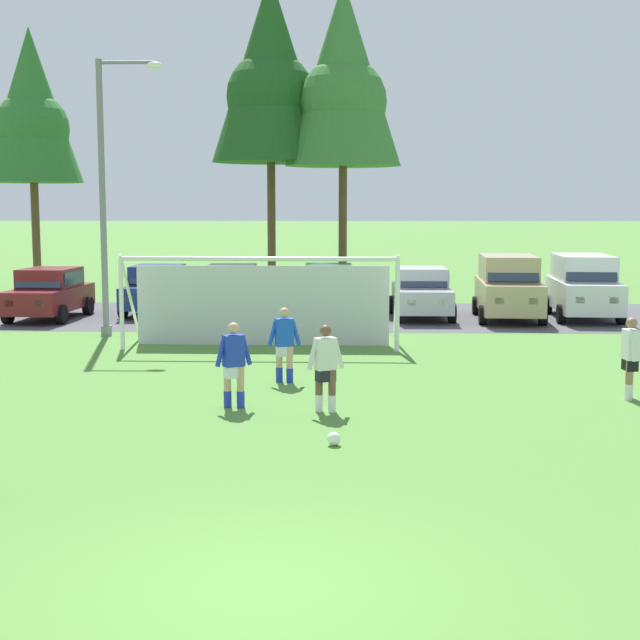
# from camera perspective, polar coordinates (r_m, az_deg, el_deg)

# --- Properties ---
(ground_plane) EXTENTS (400.00, 400.00, 0.00)m
(ground_plane) POSITION_cam_1_polar(r_m,az_deg,el_deg) (24.17, -0.33, -1.98)
(ground_plane) COLOR #518438
(parking_lot_strip) EXTENTS (52.00, 8.40, 0.01)m
(parking_lot_strip) POSITION_cam_1_polar(r_m,az_deg,el_deg) (31.95, 0.18, 0.26)
(parking_lot_strip) COLOR #4C4C51
(parking_lot_strip) RESTS_ON ground
(soccer_ball) EXTENTS (0.22, 0.22, 0.22)m
(soccer_ball) POSITION_cam_1_polar(r_m,az_deg,el_deg) (14.84, 0.87, -7.40)
(soccer_ball) COLOR white
(soccer_ball) RESTS_ON ground
(soccer_goal) EXTENTS (7.45, 2.05, 2.57)m
(soccer_goal) POSITION_cam_1_polar(r_m,az_deg,el_deg) (25.00, -3.65, 1.29)
(soccer_goal) COLOR white
(soccer_goal) RESTS_ON ground
(player_striker_near) EXTENTS (0.71, 0.41, 1.64)m
(player_striker_near) POSITION_cam_1_polar(r_m,az_deg,el_deg) (17.49, -5.39, -2.81)
(player_striker_near) COLOR tan
(player_striker_near) RESTS_ON ground
(player_midfield_center) EXTENTS (0.73, 0.39, 1.64)m
(player_midfield_center) POSITION_cam_1_polar(r_m,az_deg,el_deg) (17.06, 0.35, -3.03)
(player_midfield_center) COLOR brown
(player_midfield_center) RESTS_ON ground
(player_defender_far) EXTENTS (0.75, 0.34, 1.64)m
(player_defender_far) POSITION_cam_1_polar(r_m,az_deg,el_deg) (19.91, -2.23, -1.56)
(player_defender_far) COLOR tan
(player_defender_far) RESTS_ON ground
(player_winger_left) EXTENTS (0.27, 0.74, 1.64)m
(player_winger_left) POSITION_cam_1_polar(r_m,az_deg,el_deg) (19.19, 18.74, -2.27)
(player_winger_left) COLOR #936B4C
(player_winger_left) RESTS_ON ground
(parked_car_slot_far_left) EXTENTS (2.20, 4.29, 1.72)m
(parked_car_slot_far_left) POSITION_cam_1_polar(r_m,az_deg,el_deg) (32.33, -16.49, 1.61)
(parked_car_slot_far_left) COLOR maroon
(parked_car_slot_far_left) RESTS_ON ground
(parked_car_slot_left) EXTENTS (2.08, 4.22, 1.72)m
(parked_car_slot_left) POSITION_cam_1_polar(r_m,az_deg,el_deg) (32.99, -10.08, 1.90)
(parked_car_slot_left) COLOR navy
(parked_car_slot_left) RESTS_ON ground
(parked_car_slot_center_left) EXTENTS (2.11, 4.24, 1.72)m
(parked_car_slot_center_left) POSITION_cam_1_polar(r_m,az_deg,el_deg) (32.84, -5.54, 1.95)
(parked_car_slot_center_left) COLOR black
(parked_car_slot_center_left) RESTS_ON ground
(parked_car_slot_center) EXTENTS (2.15, 4.26, 1.72)m
(parked_car_slot_center) POSITION_cam_1_polar(r_m,az_deg,el_deg) (32.92, 0.55, 2.00)
(parked_car_slot_center) COLOR #194C2D
(parked_car_slot_center) RESTS_ON ground
(parked_car_slot_center_right) EXTENTS (2.06, 4.21, 1.72)m
(parked_car_slot_center_right) POSITION_cam_1_polar(r_m,az_deg,el_deg) (31.45, 6.33, 1.71)
(parked_car_slot_center_right) COLOR #B2B2BC
(parked_car_slot_center_right) RESTS_ON ground
(parked_car_slot_right) EXTENTS (2.35, 4.71, 2.16)m
(parked_car_slot_right) POSITION_cam_1_polar(r_m,az_deg,el_deg) (31.48, 11.64, 2.04)
(parked_car_slot_right) COLOR tan
(parked_car_slot_right) RESTS_ON ground
(parked_car_slot_far_right) EXTENTS (2.36, 4.71, 2.16)m
(parked_car_slot_far_right) POSITION_cam_1_polar(r_m,az_deg,el_deg) (32.37, 16.06, 2.05)
(parked_car_slot_far_right) COLOR silver
(parked_car_slot_far_right) RESTS_ON ground
(tree_left_edge) EXTENTS (4.36, 4.36, 11.63)m
(tree_left_edge) POSITION_cam_1_polar(r_m,az_deg,el_deg) (43.56, -17.52, 12.32)
(tree_left_edge) COLOR brown
(tree_left_edge) RESTS_ON ground
(tree_mid_left) EXTENTS (5.13, 5.13, 13.67)m
(tree_mid_left) POSITION_cam_1_polar(r_m,az_deg,el_deg) (40.89, -3.10, 14.98)
(tree_mid_left) COLOR brown
(tree_mid_left) RESTS_ON ground
(tree_center_back) EXTENTS (4.95, 4.95, 13.21)m
(tree_center_back) POSITION_cam_1_polar(r_m,az_deg,el_deg) (39.97, 1.45, 14.71)
(tree_center_back) COLOR brown
(tree_center_back) RESTS_ON ground
(street_lamp) EXTENTS (2.00, 0.32, 7.98)m
(street_lamp) POSITION_cam_1_polar(r_m,az_deg,el_deg) (27.55, -13.04, 7.59)
(street_lamp) COLOR slate
(street_lamp) RESTS_ON ground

